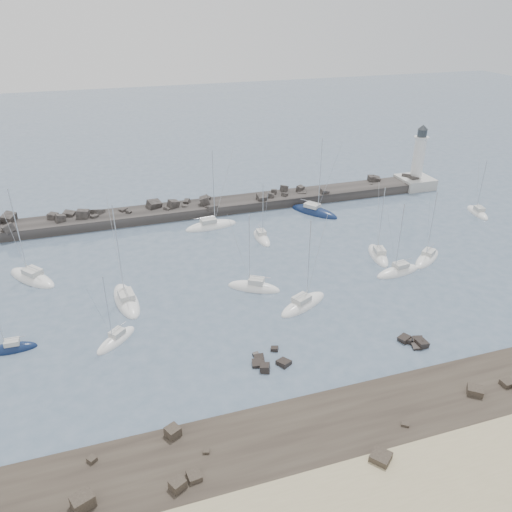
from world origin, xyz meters
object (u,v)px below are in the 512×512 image
Objects in this scene: sailboat_4 at (211,226)px; sailboat_7 at (303,305)px; sailboat_9 at (398,272)px; sailboat_10 at (378,256)px; sailboat_13 at (116,340)px; sailboat_12 at (477,213)px; sailboat_6 at (262,238)px; sailboat_3 at (127,301)px; sailboat_2 at (11,349)px; sailboat_11 at (427,259)px; lighthouse at (416,174)px; sailboat_5 at (254,288)px; sailboat_1 at (32,278)px; sailboat_8 at (314,212)px.

sailboat_4 is 30.39m from sailboat_7.
sailboat_9 is 0.99× the size of sailboat_10.
sailboat_12 is at bearing 16.16° from sailboat_13.
sailboat_6 is 0.82× the size of sailboat_7.
sailboat_12 reaches higher than sailboat_13.
sailboat_3 reaches higher than sailboat_10.
sailboat_2 is 0.77× the size of sailboat_11.
sailboat_5 is (-47.54, -30.97, -2.93)m from lighthouse.
sailboat_11 is at bearing -147.11° from sailboat_12.
sailboat_1 is 54.45m from sailboat_10.
sailboat_7 reaches higher than sailboat_13.
sailboat_7 reaches higher than sailboat_12.
sailboat_3 is 1.49× the size of sailboat_13.
sailboat_7 is at bearing -19.95° from sailboat_3.
sailboat_6 is 1.09× the size of sailboat_13.
sailboat_3 is at bearing 77.30° from sailboat_13.
lighthouse is 0.91× the size of sailboat_8.
sailboat_9 is (16.23, -18.03, 0.01)m from sailboat_6.
sailboat_10 is at bearing 91.06° from sailboat_9.
sailboat_12 is at bearing 20.06° from sailboat_10.
sailboat_1 is 81.65m from sailboat_12.
sailboat_5 is 21.15m from sailboat_13.
sailboat_7 is at bearing -78.44° from sailboat_4.
sailboat_9 is (23.60, -25.70, 0.00)m from sailboat_4.
sailboat_1 is at bearing 140.38° from sailboat_3.
sailboat_7 is at bearing 0.82° from sailboat_13.
sailboat_3 reaches higher than sailboat_12.
sailboat_2 is 59.60m from sailboat_8.
lighthouse is 37.27m from sailboat_10.
sailboat_5 is 8.18m from sailboat_7.
sailboat_5 is 1.23× the size of sailboat_13.
sailboat_3 is 69.58m from sailboat_12.
sailboat_11 is at bearing -2.26° from sailboat_3.
sailboat_9 reaches higher than sailboat_6.
sailboat_3 is 18.18m from sailboat_5.
sailboat_10 is (2.50, -20.40, 0.00)m from sailboat_8.
sailboat_6 is at bearing 142.80° from sailboat_10.
sailboat_7 is 25.30m from sailboat_11.
sailboat_3 reaches higher than sailboat_5.
sailboat_11 is (23.16, -15.57, -0.00)m from sailboat_6.
sailboat_7 is 1.07× the size of sailboat_10.
sailboat_13 is (-40.08, -30.63, -0.01)m from sailboat_8.
sailboat_5 is 0.78× the size of sailboat_8.
sailboat_12 is 73.48m from sailboat_13.
sailboat_5 is at bearing 128.76° from sailboat_7.
sailboat_5 is 0.99× the size of sailboat_11.
lighthouse reaches higher than sailboat_2.
sailboat_8 reaches higher than sailboat_9.
sailboat_1 is 0.96× the size of sailboat_8.
lighthouse is 1.15× the size of sailboat_11.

